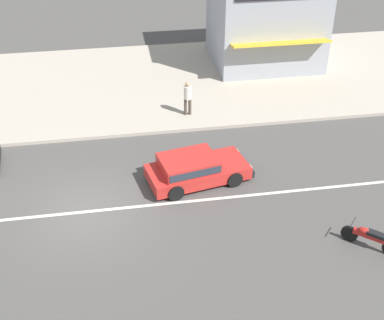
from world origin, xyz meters
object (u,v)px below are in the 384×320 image
Objects in this scene: hatchback_red_2 at (194,168)px; motorcycle_0 at (370,237)px; shopfront_corner_warung at (266,17)px; pedestrian_near_clock at (188,96)px.

motorcycle_0 is at bearing -42.31° from hatchback_red_2.
pedestrian_near_clock is at bearing -132.46° from shopfront_corner_warung.
shopfront_corner_warung is (5.58, 10.49, 1.99)m from hatchback_red_2.
motorcycle_0 is at bearing -64.94° from pedestrian_near_clock.
pedestrian_near_clock is at bearing 115.06° from motorcycle_0.
pedestrian_near_clock is (-4.43, 9.47, 0.67)m from motorcycle_0.
hatchback_red_2 is at bearing 137.69° from motorcycle_0.
shopfront_corner_warung reaches higher than motorcycle_0.
motorcycle_0 is 0.26× the size of shopfront_corner_warung.
motorcycle_0 is 10.48m from pedestrian_near_clock.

